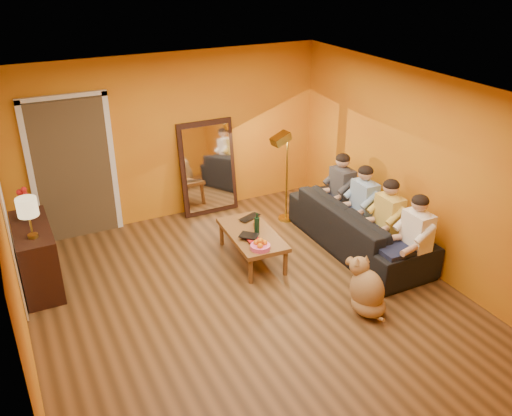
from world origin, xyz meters
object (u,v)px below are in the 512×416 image
person_far_left (416,239)px  person_far_right (342,192)px  sofa (359,226)px  floor_lamp (287,178)px  mirror_frame (208,168)px  vase (27,212)px  tumbler (256,224)px  dog (367,286)px  person_mid_left (388,221)px  person_mid_right (364,206)px  table_lamp (29,218)px  sideboard (37,256)px  coffee_table (252,246)px  laptop (252,219)px  wine_bottle (257,223)px

person_far_left → person_far_right: bearing=90.0°
sofa → floor_lamp: size_ratio=1.67×
mirror_frame → vase: 2.92m
tumbler → vase: vase is taller
dog → person_mid_left: (0.96, 0.84, 0.26)m
person_mid_right → sofa: bearing=-142.4°
table_lamp → sideboard: bearing=90.0°
floor_lamp → dog: bearing=-105.1°
sofa → table_lamp: bearing=79.9°
mirror_frame → person_mid_left: size_ratio=1.25×
table_lamp → person_far_left: (4.37, -1.75, -0.49)m
dog → person_far_left: (0.96, 0.29, 0.26)m
table_lamp → person_far_left: 4.73m
dog → vase: vase is taller
person_far_left → sideboard: bearing=154.8°
person_far_left → tumbler: bearing=134.9°
table_lamp → dog: size_ratio=0.72×
coffee_table → laptop: (0.18, 0.35, 0.22)m
person_far_left → person_mid_left: 0.55m
tumbler → laptop: 0.24m
person_mid_right → person_far_right: bearing=90.0°
person_mid_left → table_lamp: bearing=164.6°
table_lamp → sofa: (4.24, -0.75, -0.75)m
mirror_frame → tumbler: bearing=-87.9°
person_mid_right → person_far_right: size_ratio=1.00×
floor_lamp → tumbler: (-0.91, -0.73, -0.25)m
mirror_frame → coffee_table: 1.81m
floor_lamp → person_far_left: (0.61, -2.26, -0.11)m
vase → person_far_left: bearing=-27.8°
floor_lamp → person_far_right: (0.61, -0.61, -0.11)m
coffee_table → vase: size_ratio=6.65×
dog → tumbler: size_ratio=6.86×
sofa → dog: size_ratio=3.38×
coffee_table → person_mid_left: 1.89m
person_far_right → dog: bearing=-116.3°
mirror_frame → laptop: mirror_frame is taller
tumbler → person_mid_left: bearing=-32.7°
table_lamp → tumbler: table_lamp is taller
tumbler → dog: bearing=-72.7°
table_lamp → coffee_table: 2.89m
sofa → vase: (-4.24, 1.30, 0.59)m
floor_lamp → vase: (-3.76, 0.04, 0.22)m
dog → person_mid_right: 1.70m
dog → laptop: bearing=104.7°
person_far_left → person_mid_right: (0.00, 1.10, 0.00)m
dog → person_far_right: bearing=64.5°
sideboard → laptop: bearing=-5.8°
person_far_right → wine_bottle: person_far_right is taller
mirror_frame → table_lamp: mirror_frame is taller
person_mid_right → laptop: (-1.46, 0.66, -0.18)m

